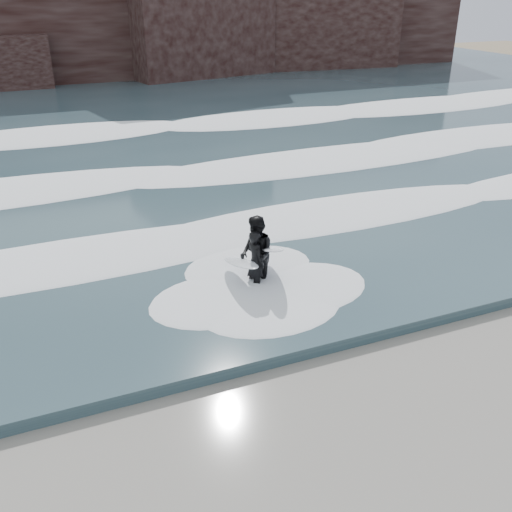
% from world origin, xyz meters
% --- Properties ---
extents(ground, '(120.00, 120.00, 0.00)m').
position_xyz_m(ground, '(0.00, 0.00, 0.00)').
color(ground, olive).
rests_on(ground, ground).
extents(sea, '(90.00, 52.00, 0.30)m').
position_xyz_m(sea, '(0.00, 29.00, 0.15)').
color(sea, '#2E444D').
rests_on(sea, ground).
extents(headland, '(70.00, 9.00, 10.00)m').
position_xyz_m(headland, '(0.00, 46.00, 5.00)').
color(headland, black).
rests_on(headland, ground).
extents(foam_near, '(60.00, 3.20, 0.20)m').
position_xyz_m(foam_near, '(0.00, 9.00, 0.40)').
color(foam_near, white).
rests_on(foam_near, sea).
extents(foam_mid, '(60.00, 4.00, 0.24)m').
position_xyz_m(foam_mid, '(0.00, 16.00, 0.42)').
color(foam_mid, white).
rests_on(foam_mid, sea).
extents(foam_far, '(60.00, 4.80, 0.30)m').
position_xyz_m(foam_far, '(0.00, 25.00, 0.45)').
color(foam_far, white).
rests_on(foam_far, sea).
extents(surfer_left, '(0.95, 2.00, 1.73)m').
position_xyz_m(surfer_left, '(-0.98, 6.29, 0.87)').
color(surfer_left, black).
rests_on(surfer_left, ground).
extents(surfer_right, '(1.36, 2.06, 2.05)m').
position_xyz_m(surfer_right, '(-0.80, 6.38, 1.03)').
color(surfer_right, black).
rests_on(surfer_right, ground).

